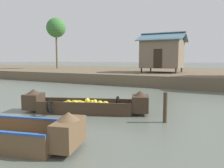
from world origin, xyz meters
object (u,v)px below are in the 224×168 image
palm_tree_near (56,28)px  mooring_post (165,107)px  stilt_house_left (162,53)px  banana_boat (85,104)px

palm_tree_near → mooring_post: (19.43, -17.14, -6.06)m
stilt_house_left → palm_tree_near: bearing=170.0°
stilt_house_left → palm_tree_near: 16.44m
stilt_house_left → mooring_post: stilt_house_left is taller
banana_boat → palm_tree_near: bearing=133.2°
stilt_house_left → mooring_post: size_ratio=4.06×
stilt_house_left → palm_tree_near: size_ratio=0.62×
stilt_house_left → mooring_post: bearing=-75.7°
stilt_house_left → palm_tree_near: (-15.76, 2.77, 3.77)m
banana_boat → palm_tree_near: size_ratio=0.74×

